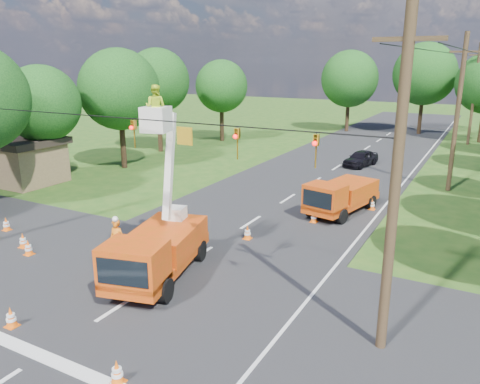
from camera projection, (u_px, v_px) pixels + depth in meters
The scene contains 28 objects.
ground at pixel (315, 182), 33.15m from camera, with size 140.00×140.00×0.00m, color #244F17.
road_main at pixel (315, 182), 33.15m from camera, with size 12.00×100.00×0.06m, color black.
road_cross at pixel (155, 284), 17.93m from camera, with size 56.00×10.00×0.07m, color black.
stop_bar at pixel (42, 357), 13.53m from camera, with size 9.00×0.45×0.02m, color silver.
edge_line at pixel (397, 192), 30.57m from camera, with size 0.12×90.00×0.02m, color silver.
bucket_truck at pixel (157, 241), 18.03m from camera, with size 3.50×6.20×7.45m.
second_truck at pixel (341, 196), 25.94m from camera, with size 3.06×5.66×2.01m.
ground_worker at pixel (117, 241), 19.72m from camera, with size 0.69×0.45×1.89m, color orange.
distant_car at pixel (361, 158), 37.78m from camera, with size 1.54×3.82×1.30m, color black.
traffic_cone_0 at pixel (11, 317), 14.95m from camera, with size 0.38×0.38×0.71m.
traffic_cone_1 at pixel (117, 372), 12.32m from camera, with size 0.38×0.38×0.71m.
traffic_cone_2 at pixel (247, 232), 22.34m from camera, with size 0.38×0.38×0.71m.
traffic_cone_3 at pixel (314, 216), 24.66m from camera, with size 0.38×0.38×0.71m.
traffic_cone_4 at pixel (28, 248), 20.51m from camera, with size 0.38×0.38×0.71m.
traffic_cone_5 at pixel (23, 241), 21.32m from camera, with size 0.38×0.38×0.71m.
traffic_cone_6 at pixel (6, 224), 23.47m from camera, with size 0.38×0.38×0.71m.
traffic_cone_7 at pixel (372, 204), 26.74m from camera, with size 0.38×0.38×0.71m.
pole_right_near at pixel (396, 182), 12.63m from camera, with size 1.80×0.30×10.00m.
pole_right_mid at pixel (457, 113), 29.54m from camera, with size 1.80×0.30×10.00m.
pole_right_far at pixel (474, 94), 46.45m from camera, with size 1.80×0.30×10.00m.
signal_span at pixel (200, 137), 15.30m from camera, with size 18.00×0.29×1.07m.
shed at pixel (21, 160), 32.53m from camera, with size 5.50×4.50×3.15m.
tree_left_c at pixel (42, 104), 31.64m from camera, with size 5.20×5.20×8.06m.
tree_left_d at pixel (119, 90), 35.84m from camera, with size 6.20×6.20×9.24m.
tree_left_e at pixel (158, 81), 42.49m from camera, with size 5.80×5.80×9.41m.
tree_left_f at pixel (221, 86), 48.55m from camera, with size 5.40×5.40×8.40m.
tree_far_a at pixel (350, 79), 54.90m from camera, with size 6.60×6.60×9.50m.
tree_far_b at pixel (425, 74), 52.75m from camera, with size 7.00×7.00×10.32m.
Camera 1 is at (10.64, -10.75, 8.28)m, focal length 35.00 mm.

